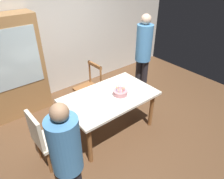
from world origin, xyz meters
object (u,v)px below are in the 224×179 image
object	(u,v)px
person_celebrant	(67,158)
person_guest	(143,53)
birthday_cake	(120,93)
plate_far_side	(98,92)
chair_spindle_back	(89,88)
plate_near_celebrant	(96,112)
dining_table	(110,100)
chair_upholstered	(45,137)
china_cabinet	(12,69)

from	to	relation	value
person_celebrant	person_guest	xyz separation A→B (m)	(2.45, 1.29, 0.13)
birthday_cake	person_guest	size ratio (longest dim) A/B	0.16
plate_far_side	chair_spindle_back	size ratio (longest dim) A/B	0.23
birthday_cake	person_celebrant	distance (m)	1.53
plate_near_celebrant	chair_spindle_back	xyz separation A→B (m)	(0.51, 1.00, -0.29)
birthday_cake	person_guest	distance (m)	1.26
dining_table	person_guest	xyz separation A→B (m)	(1.25, 0.47, 0.38)
plate_near_celebrant	person_celebrant	world-z (taller)	person_celebrant
birthday_cake	chair_upholstered	world-z (taller)	chair_upholstered
plate_far_side	china_cabinet	distance (m)	1.67
person_celebrant	china_cabinet	xyz separation A→B (m)	(0.16, 2.38, 0.05)
person_celebrant	person_guest	distance (m)	2.77
chair_spindle_back	china_cabinet	bearing A→B (deg)	145.90
chair_spindle_back	person_celebrant	size ratio (longest dim) A/B	0.60
chair_upholstered	china_cabinet	xyz separation A→B (m)	(0.11, 1.56, 0.42)
person_guest	chair_spindle_back	bearing A→B (deg)	164.46
dining_table	person_celebrant	size ratio (longest dim) A/B	0.96
plate_far_side	person_celebrant	distance (m)	1.54
chair_upholstered	dining_table	bearing A→B (deg)	0.12
chair_upholstered	person_guest	distance (m)	2.49
dining_table	person_celebrant	world-z (taller)	person_celebrant
person_guest	chair_upholstered	bearing A→B (deg)	-168.87
birthday_cake	chair_spindle_back	xyz separation A→B (m)	(-0.05, 0.89, -0.33)
chair_upholstered	person_celebrant	bearing A→B (deg)	-93.47
dining_table	plate_near_celebrant	bearing A→B (deg)	-153.29
chair_upholstered	person_guest	bearing A→B (deg)	11.13
plate_near_celebrant	dining_table	bearing A→B (deg)	26.71
chair_spindle_back	person_celebrant	bearing A→B (deg)	-128.72
person_celebrant	person_guest	size ratio (longest dim) A/B	0.88
birthday_cake	chair_spindle_back	bearing A→B (deg)	93.33
person_celebrant	dining_table	bearing A→B (deg)	34.44
plate_near_celebrant	china_cabinet	world-z (taller)	china_cabinet
plate_far_side	china_cabinet	xyz separation A→B (m)	(-0.97, 1.35, 0.21)
birthday_cake	plate_far_side	size ratio (longest dim) A/B	1.27
plate_near_celebrant	plate_far_side	distance (m)	0.54
china_cabinet	chair_spindle_back	bearing A→B (deg)	-34.10
person_celebrant	plate_far_side	bearing A→B (deg)	42.60
plate_near_celebrant	chair_spindle_back	distance (m)	1.16
chair_spindle_back	person_guest	distance (m)	1.33
plate_near_celebrant	person_guest	size ratio (longest dim) A/B	0.12
plate_near_celebrant	person_guest	distance (m)	1.82
birthday_cake	person_guest	bearing A→B (deg)	27.26
plate_far_side	person_guest	xyz separation A→B (m)	(1.32, 0.26, 0.29)
dining_table	chair_upholstered	distance (m)	1.16
dining_table	plate_near_celebrant	distance (m)	0.48
plate_near_celebrant	birthday_cake	bearing A→B (deg)	11.30
chair_spindle_back	china_cabinet	size ratio (longest dim) A/B	0.50
dining_table	plate_near_celebrant	size ratio (longest dim) A/B	6.92
chair_spindle_back	dining_table	bearing A→B (deg)	-96.71
chair_spindle_back	chair_upholstered	distance (m)	1.48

